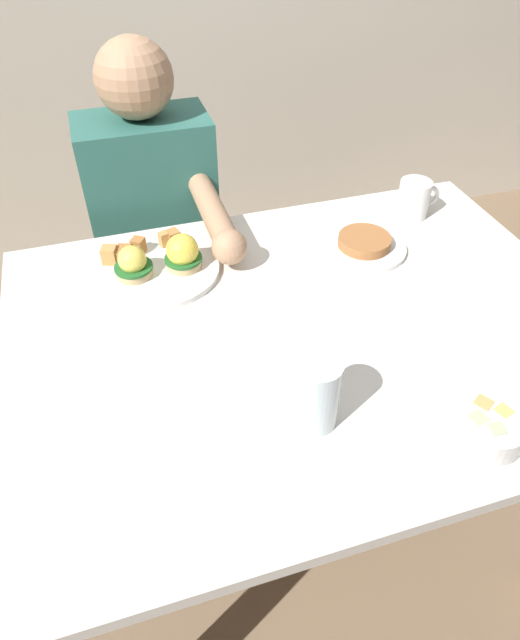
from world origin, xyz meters
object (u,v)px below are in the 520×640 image
object	(u,v)px
water_glass_near	(316,397)
side_plate	(364,245)
fruit_bowl	(486,427)
eggs_benedict_plate	(159,263)
coffee_mug	(415,198)
diner_person	(158,227)
dining_table	(306,361)

from	to	relation	value
water_glass_near	side_plate	world-z (taller)	water_glass_near
fruit_bowl	water_glass_near	bearing A→B (deg)	154.69
fruit_bowl	side_plate	bearing A→B (deg)	85.04
fruit_bowl	side_plate	distance (m)	0.56
eggs_benedict_plate	fruit_bowl	size ratio (longest dim) A/B	2.25
fruit_bowl	coffee_mug	bearing A→B (deg)	70.57
coffee_mug	diner_person	xyz separation A→B (m)	(-0.62, 0.28, -0.14)
coffee_mug	eggs_benedict_plate	bearing A→B (deg)	-175.34
water_glass_near	coffee_mug	bearing A→B (deg)	48.47
fruit_bowl	water_glass_near	xyz separation A→B (m)	(-0.25, 0.12, 0.03)
dining_table	water_glass_near	bearing A→B (deg)	-109.04
dining_table	diner_person	world-z (taller)	diner_person
coffee_mug	water_glass_near	bearing A→B (deg)	-131.53
dining_table	diner_person	bearing A→B (deg)	110.11
side_plate	coffee_mug	bearing A→B (deg)	29.94
dining_table	water_glass_near	distance (m)	0.29
eggs_benedict_plate	water_glass_near	xyz separation A→B (m)	(0.18, -0.49, 0.03)
coffee_mug	water_glass_near	size ratio (longest dim) A/B	0.82
diner_person	fruit_bowl	bearing A→B (deg)	-67.55
eggs_benedict_plate	diner_person	bearing A→B (deg)	83.54
dining_table	side_plate	xyz separation A→B (m)	(0.22, 0.21, 0.12)
fruit_bowl	diner_person	bearing A→B (deg)	112.45
eggs_benedict_plate	coffee_mug	world-z (taller)	coffee_mug
eggs_benedict_plate	fruit_bowl	distance (m)	0.74
water_glass_near	side_plate	distance (m)	0.53
dining_table	water_glass_near	size ratio (longest dim) A/B	8.87
dining_table	coffee_mug	size ratio (longest dim) A/B	10.76
coffee_mug	side_plate	world-z (taller)	coffee_mug
diner_person	side_plate	bearing A→B (deg)	-41.61
water_glass_near	diner_person	bearing A→B (deg)	99.72
coffee_mug	fruit_bowl	bearing A→B (deg)	-109.43
eggs_benedict_plate	diner_person	distance (m)	0.36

